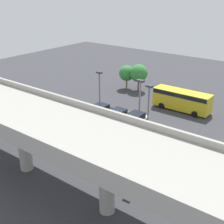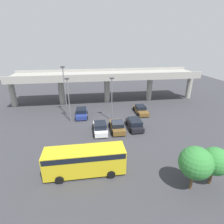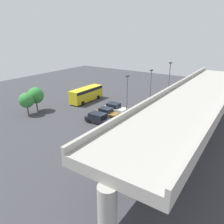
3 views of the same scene
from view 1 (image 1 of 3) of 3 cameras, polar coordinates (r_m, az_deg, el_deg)
The scene contains 13 objects.
ground_plane at distance 40.42m, azimuth -0.33°, elevation -2.19°, with size 87.37×87.37×0.00m, color #38383D.
highway_overpass at distance 29.73m, azimuth -16.33°, elevation -0.80°, with size 41.49×7.42×6.98m.
parked_car_0 at distance 33.25m, azimuth 1.90°, elevation -6.60°, with size 2.26×4.34×1.50m.
parked_car_1 at distance 39.58m, azimuth 4.08°, elevation -1.57°, with size 2.17×4.38×1.69m.
parked_car_2 at distance 40.85m, azimuth 0.86°, elevation -0.79°, with size 2.15×4.43×1.58m.
parked_car_3 at distance 42.25m, azimuth -2.57°, elevation 0.06°, with size 2.20×4.46×1.61m.
parked_car_4 at distance 40.22m, azimuth -11.37°, elevation -1.73°, with size 2.11×4.84×1.46m.
shuttle_bus at distance 45.27m, azimuth 12.67°, elevation 2.35°, with size 8.24×2.64×2.86m.
lamp_post_near_aisle at distance 32.12m, azimuth 6.60°, elevation -0.41°, with size 0.70×0.35×7.58m.
lamp_post_mid_lot at distance 29.02m, azimuth 4.95°, elevation -1.33°, with size 0.70×0.35×9.02m.
lamp_post_by_overpass at distance 36.57m, azimuth -2.28°, elevation 2.66°, with size 0.70×0.35×7.61m.
tree_front_left at distance 52.44m, azimuth 4.89°, elevation 7.08°, with size 2.96×2.96×4.48m.
tree_front_centre at distance 53.46m, azimuth 2.72°, elevation 7.09°, with size 2.64×2.64×4.01m.
Camera 1 is at (-22.62, 28.91, 16.93)m, focal length 50.00 mm.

